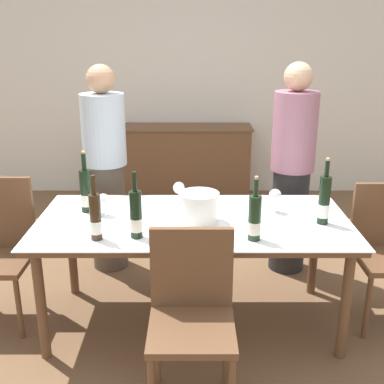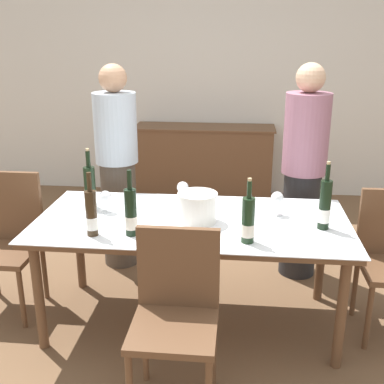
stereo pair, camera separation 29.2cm
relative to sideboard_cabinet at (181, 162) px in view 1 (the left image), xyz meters
The scene contains 16 objects.
ground_plane 2.55m from the sideboard_cabinet, 87.26° to the right, with size 12.00×12.00×0.00m, color brown.
back_wall 1.03m from the sideboard_cabinet, 67.46° to the left, with size 8.00×0.10×2.80m.
sideboard_cabinet is the anchor object (origin of this frame).
dining_table 2.53m from the sideboard_cabinet, 87.26° to the right, with size 1.93×0.93×0.73m.
ice_bucket 2.59m from the sideboard_cabinet, 86.46° to the right, with size 0.24×0.24×0.19m.
wine_bottle_0 2.88m from the sideboard_cabinet, 80.72° to the right, with size 0.07×0.07×0.37m.
wine_bottle_1 2.87m from the sideboard_cabinet, 98.52° to the right, with size 0.07×0.07×0.37m.
wine_bottle_2 2.82m from the sideboard_cabinet, 94.11° to the right, with size 0.07×0.07×0.39m.
wine_bottle_3 2.77m from the sideboard_cabinet, 70.61° to the right, with size 0.07×0.07×0.41m.
wine_bottle_4 2.47m from the sideboard_cabinet, 103.46° to the right, with size 0.08×0.08×0.40m.
wine_glass_0 2.52m from the sideboard_cabinet, 100.30° to the right, with size 0.08×0.08×0.14m.
wine_glass_1 2.50m from the sideboard_cabinet, 74.82° to the right, with size 0.08×0.08×0.15m.
wine_glass_2 2.24m from the sideboard_cabinet, 89.35° to the right, with size 0.08×0.08×0.15m.
chair_near_front 3.21m from the sideboard_cabinet, 88.01° to the right, with size 0.42×0.42×0.92m.
person_host 1.84m from the sideboard_cabinet, 107.99° to the right, with size 0.33×0.33×1.61m.
person_guest_left 1.99m from the sideboard_cabinet, 63.17° to the right, with size 0.33×0.33×1.63m.
Camera 1 is at (-0.01, -2.77, 1.84)m, focal length 45.00 mm.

